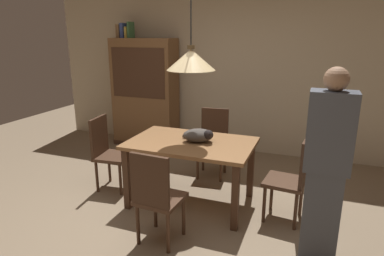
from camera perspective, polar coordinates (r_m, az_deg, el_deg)
ground at (r=3.64m, az=-5.27°, el=-16.22°), size 10.00×10.00×0.00m
back_wall at (r=5.60m, az=6.47°, el=10.88°), size 6.40×0.10×2.90m
dining_table at (r=3.81m, az=-0.17°, el=-3.78°), size 1.40×0.90×0.75m
chair_right_side at (r=3.63m, az=16.82°, el=-7.84°), size 0.44×0.44×0.93m
chair_left_side at (r=4.35m, az=-14.23°, el=-3.63°), size 0.44×0.44×0.93m
chair_near_front at (r=3.12m, az=-6.13°, el=-11.22°), size 0.42×0.42×0.93m
chair_far_back at (r=4.64m, az=3.63°, el=-1.94°), size 0.44×0.44×0.93m
cat_sleeping at (r=3.74m, az=1.21°, el=-1.26°), size 0.41×0.32×0.16m
pendant_lamp at (r=3.59m, az=-0.18°, el=11.63°), size 0.52×0.52×1.30m
hutch_bookcase at (r=5.88m, az=-7.97°, el=5.56°), size 1.12×0.45×1.85m
book_brown_thick at (r=6.01m, az=-12.01°, el=15.85°), size 0.06×0.24×0.22m
book_blue_wide at (r=5.97m, az=-11.39°, el=15.99°), size 0.06×0.24×0.24m
book_yellow_short at (r=5.93m, az=-10.82°, el=15.73°), size 0.04×0.20×0.18m
book_green_slim at (r=5.91m, az=-10.40°, el=16.14°), size 0.03×0.20×0.26m
person_standing at (r=2.98m, az=21.87°, el=-6.49°), size 0.36×0.22×1.69m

